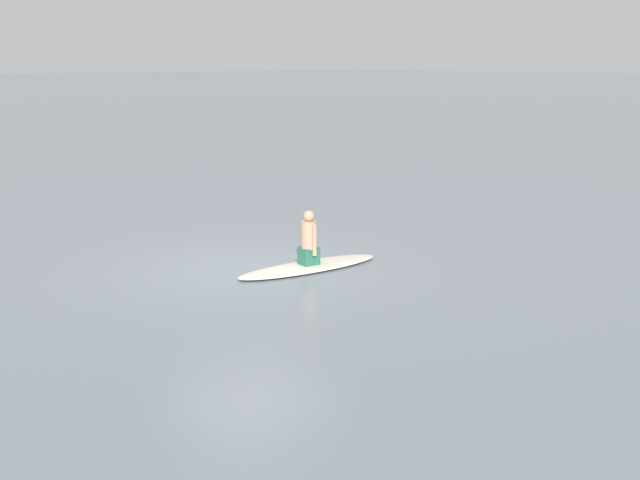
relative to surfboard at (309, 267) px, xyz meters
name	(u,v)px	position (x,y,z in m)	size (l,w,h in m)	color
ground_plane	(248,268)	(-0.71, 0.74, -0.04)	(400.00, 400.00, 0.00)	gray
surfboard	(309,267)	(0.00, 0.00, 0.00)	(2.76, 0.76, 0.08)	silver
person_paddler	(309,240)	(0.00, 0.00, 0.45)	(0.32, 0.40, 0.91)	#26664C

